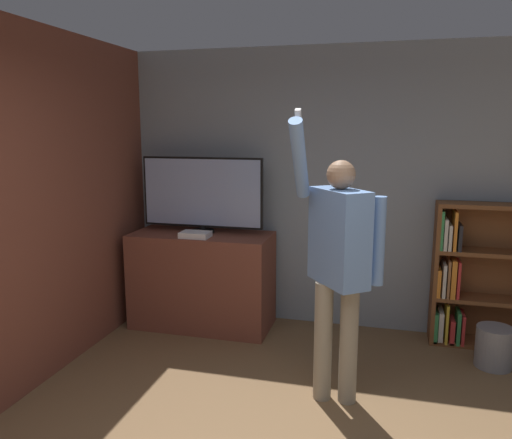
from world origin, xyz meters
TOP-DOWN VIEW (x-y plane):
  - wall_back at (0.01, 2.92)m, footprint 6.06×0.09m
  - wall_side_brick at (-2.06, 1.45)m, footprint 0.06×4.49m
  - tv_ledge at (-1.24, 2.53)m, footprint 1.35×0.61m
  - television at (-1.24, 2.58)m, footprint 1.20×0.22m
  - game_console at (-1.23, 2.36)m, footprint 0.27×0.19m
  - bookshelf at (1.28, 2.75)m, footprint 0.94×0.28m
  - person at (0.17, 1.46)m, footprint 0.61×0.58m
  - waste_bin at (1.39, 2.31)m, footprint 0.29×0.29m

SIDE VIEW (x-z plane):
  - waste_bin at x=1.39m, z-range 0.00..0.34m
  - tv_ledge at x=-1.24m, z-range 0.00..0.93m
  - bookshelf at x=1.28m, z-range -0.03..1.27m
  - game_console at x=-1.23m, z-range 0.93..0.99m
  - person at x=0.17m, z-range 0.03..2.09m
  - television at x=-1.24m, z-range 0.95..1.68m
  - wall_side_brick at x=-2.06m, z-range 0.00..2.70m
  - wall_back at x=0.01m, z-range 0.00..2.70m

